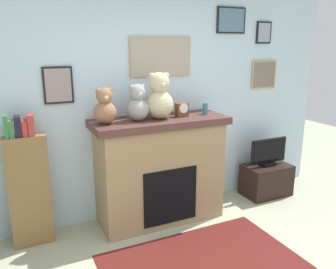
{
  "coord_description": "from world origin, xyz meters",
  "views": [
    {
      "loc": [
        -1.41,
        -1.7,
        1.99
      ],
      "look_at": [
        0.18,
        1.66,
        1.02
      ],
      "focal_mm": 36.28,
      "sensor_mm": 36.0,
      "label": 1
    }
  ],
  "objects_px": {
    "teddy_bear_tan": "(105,108)",
    "teddy_bear_grey": "(138,104)",
    "candle_jar": "(205,109)",
    "fireplace": "(160,169)",
    "bookshelf": "(29,187)",
    "tv_stand": "(266,180)",
    "mantel_clock": "(182,110)",
    "teddy_bear_brown": "(159,98)",
    "television": "(268,153)"
  },
  "relations": [
    {
      "from": "teddy_bear_grey",
      "to": "teddy_bear_brown",
      "type": "distance_m",
      "value": 0.25
    },
    {
      "from": "teddy_bear_tan",
      "to": "teddy_bear_grey",
      "type": "height_order",
      "value": "teddy_bear_grey"
    },
    {
      "from": "teddy_bear_tan",
      "to": "teddy_bear_brown",
      "type": "bearing_deg",
      "value": -0.02
    },
    {
      "from": "teddy_bear_tan",
      "to": "candle_jar",
      "type": "bearing_deg",
      "value": 0.02
    },
    {
      "from": "tv_stand",
      "to": "teddy_bear_tan",
      "type": "relative_size",
      "value": 1.7
    },
    {
      "from": "mantel_clock",
      "to": "teddy_bear_tan",
      "type": "relative_size",
      "value": 0.42
    },
    {
      "from": "tv_stand",
      "to": "television",
      "type": "bearing_deg",
      "value": -90.0
    },
    {
      "from": "bookshelf",
      "to": "fireplace",
      "type": "bearing_deg",
      "value": -3.35
    },
    {
      "from": "television",
      "to": "teddy_bear_brown",
      "type": "relative_size",
      "value": 1.11
    },
    {
      "from": "fireplace",
      "to": "television",
      "type": "distance_m",
      "value": 1.58
    },
    {
      "from": "fireplace",
      "to": "bookshelf",
      "type": "distance_m",
      "value": 1.4
    },
    {
      "from": "mantel_clock",
      "to": "teddy_bear_grey",
      "type": "relative_size",
      "value": 0.4
    },
    {
      "from": "television",
      "to": "mantel_clock",
      "type": "height_order",
      "value": "mantel_clock"
    },
    {
      "from": "television",
      "to": "mantel_clock",
      "type": "distance_m",
      "value": 1.49
    },
    {
      "from": "fireplace",
      "to": "tv_stand",
      "type": "relative_size",
      "value": 2.4
    },
    {
      "from": "teddy_bear_tan",
      "to": "teddy_bear_grey",
      "type": "distance_m",
      "value": 0.35
    },
    {
      "from": "tv_stand",
      "to": "teddy_bear_brown",
      "type": "xyz_separation_m",
      "value": [
        -1.59,
        -0.0,
        1.23
      ]
    },
    {
      "from": "tv_stand",
      "to": "teddy_bear_tan",
      "type": "xyz_separation_m",
      "value": [
        -2.2,
        -0.0,
        1.17
      ]
    },
    {
      "from": "teddy_bear_grey",
      "to": "television",
      "type": "bearing_deg",
      "value": -0.04
    },
    {
      "from": "candle_jar",
      "to": "mantel_clock",
      "type": "relative_size",
      "value": 0.84
    },
    {
      "from": "television",
      "to": "candle_jar",
      "type": "xyz_separation_m",
      "value": [
        -1.01,
        0.0,
        0.68
      ]
    },
    {
      "from": "bookshelf",
      "to": "tv_stand",
      "type": "relative_size",
      "value": 2.16
    },
    {
      "from": "fireplace",
      "to": "candle_jar",
      "type": "relative_size",
      "value": 11.62
    },
    {
      "from": "candle_jar",
      "to": "teddy_bear_grey",
      "type": "xyz_separation_m",
      "value": [
        -0.83,
        -0.0,
        0.11
      ]
    },
    {
      "from": "fireplace",
      "to": "teddy_bear_brown",
      "type": "distance_m",
      "value": 0.83
    },
    {
      "from": "candle_jar",
      "to": "teddy_bear_tan",
      "type": "distance_m",
      "value": 1.19
    },
    {
      "from": "bookshelf",
      "to": "teddy_bear_tan",
      "type": "relative_size",
      "value": 3.66
    },
    {
      "from": "fireplace",
      "to": "bookshelf",
      "type": "xyz_separation_m",
      "value": [
        -1.4,
        0.08,
        0.01
      ]
    },
    {
      "from": "fireplace",
      "to": "teddy_bear_tan",
      "type": "xyz_separation_m",
      "value": [
        -0.61,
        -0.02,
        0.77
      ]
    },
    {
      "from": "tv_stand",
      "to": "television",
      "type": "xyz_separation_m",
      "value": [
        0.0,
        -0.0,
        0.39
      ]
    },
    {
      "from": "tv_stand",
      "to": "mantel_clock",
      "type": "distance_m",
      "value": 1.7
    },
    {
      "from": "candle_jar",
      "to": "teddy_bear_brown",
      "type": "xyz_separation_m",
      "value": [
        -0.59,
        -0.0,
        0.16
      ]
    },
    {
      "from": "tv_stand",
      "to": "mantel_clock",
      "type": "xyz_separation_m",
      "value": [
        -1.32,
        -0.0,
        1.08
      ]
    },
    {
      "from": "teddy_bear_brown",
      "to": "fireplace",
      "type": "bearing_deg",
      "value": 54.94
    },
    {
      "from": "mantel_clock",
      "to": "teddy_bear_grey",
      "type": "bearing_deg",
      "value": 179.86
    },
    {
      "from": "bookshelf",
      "to": "tv_stand",
      "type": "xyz_separation_m",
      "value": [
        2.98,
        -0.1,
        -0.41
      ]
    },
    {
      "from": "fireplace",
      "to": "teddy_bear_grey",
      "type": "relative_size",
      "value": 3.9
    },
    {
      "from": "fireplace",
      "to": "television",
      "type": "xyz_separation_m",
      "value": [
        1.58,
        -0.02,
        -0.01
      ]
    },
    {
      "from": "fireplace",
      "to": "mantel_clock",
      "type": "xyz_separation_m",
      "value": [
        0.27,
        -0.02,
        0.68
      ]
    },
    {
      "from": "tv_stand",
      "to": "mantel_clock",
      "type": "bearing_deg",
      "value": -179.94
    },
    {
      "from": "television",
      "to": "candle_jar",
      "type": "height_order",
      "value": "candle_jar"
    },
    {
      "from": "bookshelf",
      "to": "teddy_bear_grey",
      "type": "relative_size",
      "value": 3.5
    },
    {
      "from": "mantel_clock",
      "to": "bookshelf",
      "type": "bearing_deg",
      "value": 176.51
    },
    {
      "from": "mantel_clock",
      "to": "television",
      "type": "bearing_deg",
      "value": -0.0
    },
    {
      "from": "bookshelf",
      "to": "television",
      "type": "relative_size",
      "value": 2.44
    },
    {
      "from": "teddy_bear_grey",
      "to": "fireplace",
      "type": "bearing_deg",
      "value": 4.0
    },
    {
      "from": "fireplace",
      "to": "television",
      "type": "relative_size",
      "value": 2.71
    },
    {
      "from": "bookshelf",
      "to": "television",
      "type": "height_order",
      "value": "bookshelf"
    },
    {
      "from": "bookshelf",
      "to": "mantel_clock",
      "type": "bearing_deg",
      "value": -3.49
    },
    {
      "from": "tv_stand",
      "to": "fireplace",
      "type": "bearing_deg",
      "value": 179.35
    }
  ]
}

